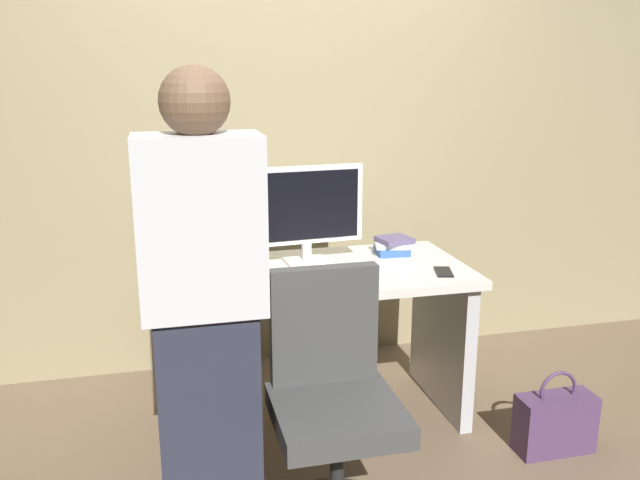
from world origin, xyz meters
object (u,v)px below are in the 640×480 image
object	(u,v)px
monitor	(306,209)
desk	(317,318)
cell_phone	(444,272)
handbag	(555,422)
office_chair	(333,415)
cup_by_monitor	(202,259)
book_stack	(393,246)
cup_near_keyboard	(234,278)
mouse	(373,266)
keyboard	(305,272)
person_at_desk	(205,313)

from	to	relation	value
monitor	desk	bearing A→B (deg)	-77.64
cell_phone	handbag	world-z (taller)	cell_phone
desk	monitor	xyz separation A→B (m)	(-0.02, 0.11, 0.49)
desk	office_chair	xyz separation A→B (m)	(-0.12, -0.73, -0.08)
desk	handbag	bearing A→B (deg)	-29.50
monitor	cup_by_monitor	bearing A→B (deg)	178.27
book_stack	cup_near_keyboard	bearing A→B (deg)	-158.08
monitor	book_stack	distance (m)	0.50
office_chair	mouse	bearing A→B (deg)	61.24
desk	monitor	distance (m)	0.50
desk	cup_by_monitor	size ratio (longest dim) A/B	14.08
keyboard	monitor	bearing A→B (deg)	77.10
office_chair	monitor	size ratio (longest dim) A/B	1.74
mouse	cup_by_monitor	bearing A→B (deg)	165.54
keyboard	handbag	world-z (taller)	keyboard
mouse	book_stack	distance (m)	0.29
person_at_desk	book_stack	distance (m)	1.30
person_at_desk	handbag	size ratio (longest dim) A/B	4.34
book_stack	cell_phone	distance (m)	0.36
cup_near_keyboard	book_stack	distance (m)	0.88
person_at_desk	cup_near_keyboard	distance (m)	0.55
cup_by_monitor	cell_phone	size ratio (longest dim) A/B	0.68
cup_near_keyboard	mouse	bearing A→B (deg)	9.22
person_at_desk	monitor	distance (m)	0.98
monitor	handbag	distance (m)	1.44
desk	book_stack	bearing A→B (deg)	20.60
desk	cell_phone	xyz separation A→B (m)	(0.54, -0.19, 0.24)
keyboard	cell_phone	bearing A→B (deg)	-9.12
book_stack	cell_phone	xyz separation A→B (m)	(0.11, -0.34, -0.04)
keyboard	cup_near_keyboard	distance (m)	0.34
monitor	cell_phone	size ratio (longest dim) A/B	3.75
monitor	mouse	distance (m)	0.40
monitor	book_stack	world-z (taller)	monitor
mouse	cup_by_monitor	size ratio (longest dim) A/B	1.03
person_at_desk	keyboard	distance (m)	0.80
desk	office_chair	distance (m)	0.75
mouse	keyboard	bearing A→B (deg)	179.21
person_at_desk	monitor	world-z (taller)	person_at_desk
monitor	handbag	world-z (taller)	monitor
book_stack	cell_phone	bearing A→B (deg)	-71.50
person_at_desk	handbag	distance (m)	1.66
keyboard	book_stack	bearing A→B (deg)	26.46
monitor	book_stack	xyz separation A→B (m)	(0.44, 0.05, -0.21)
cell_phone	handbag	bearing A→B (deg)	-24.71
mouse	cup_near_keyboard	bearing A→B (deg)	-170.78
cup_near_keyboard	handbag	distance (m)	1.52
desk	cell_phone	size ratio (longest dim) A/B	9.53
keyboard	cell_phone	xyz separation A→B (m)	(0.61, -0.12, -0.01)
person_at_desk	monitor	bearing A→B (deg)	56.88
desk	office_chair	bearing A→B (deg)	-99.36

